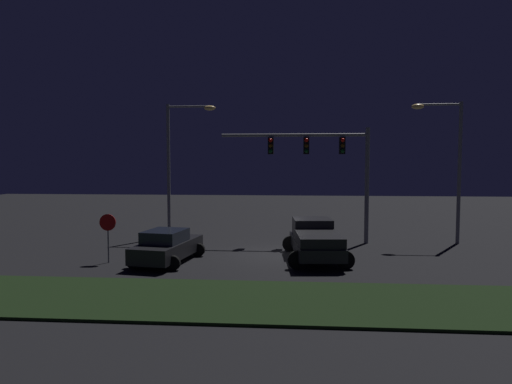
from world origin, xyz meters
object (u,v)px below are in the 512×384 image
car_sedan (167,246)px  traffic_signal_gantry (323,156)px  stop_sign (108,229)px  pickup_truck (315,238)px  street_lamp_left (179,153)px  street_lamp_right (449,154)px

car_sedan → traffic_signal_gantry: bearing=-43.5°
traffic_signal_gantry → stop_sign: size_ratio=3.73×
pickup_truck → car_sedan: bearing=96.1°
street_lamp_left → pickup_truck: bearing=-35.8°
pickup_truck → street_lamp_right: 9.84m
pickup_truck → stop_sign: (-9.42, -1.58, 0.56)m
traffic_signal_gantry → street_lamp_left: 8.73m
street_lamp_left → street_lamp_right: street_lamp_left is taller
car_sedan → street_lamp_right: bearing=-58.2°
car_sedan → street_lamp_left: size_ratio=0.57×
car_sedan → traffic_signal_gantry: traffic_signal_gantry is taller
pickup_truck → stop_sign: bearing=94.9°
traffic_signal_gantry → street_lamp_right: street_lamp_right is taller
car_sedan → street_lamp_left: bearing=18.8°
pickup_truck → street_lamp_right: bearing=-62.9°
street_lamp_right → car_sedan: bearing=-157.4°
pickup_truck → street_lamp_left: 10.65m
street_lamp_left → stop_sign: street_lamp_left is taller
stop_sign → car_sedan: bearing=6.4°
pickup_truck → traffic_signal_gantry: traffic_signal_gantry is taller
pickup_truck → stop_sign: stop_sign is taller
street_lamp_left → street_lamp_right: 15.64m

